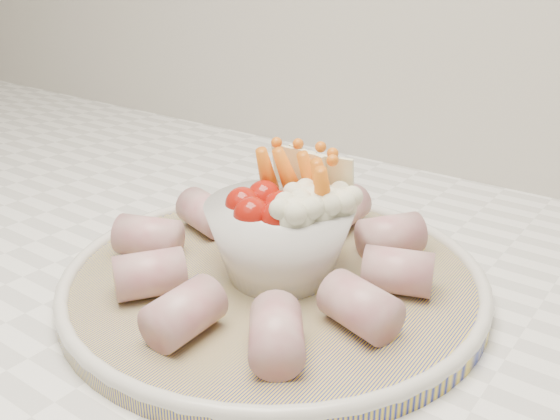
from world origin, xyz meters
The scene contains 3 objects.
serving_platter centered at (0.03, 1.38, 0.93)m, with size 0.38×0.38×0.02m.
veggie_bowl centered at (0.04, 1.38, 0.98)m, with size 0.13×0.13×0.11m.
cured_meat_rolls centered at (0.03, 1.38, 0.95)m, with size 0.28×0.29×0.04m.
Camera 1 is at (0.32, 1.00, 1.20)m, focal length 40.00 mm.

